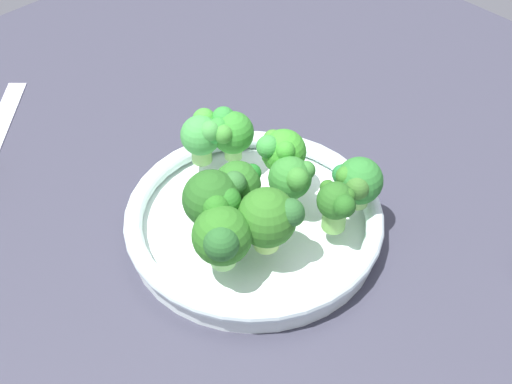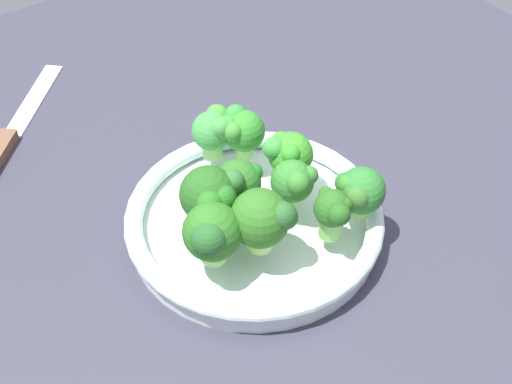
{
  "view_description": "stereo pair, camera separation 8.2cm",
  "coord_description": "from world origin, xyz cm",
  "px_view_note": "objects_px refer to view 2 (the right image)",
  "views": [
    {
      "loc": [
        -39.62,
        -43.15,
        63.29
      ],
      "look_at": [
        1.37,
        -0.34,
        6.89
      ],
      "focal_mm": 51.89,
      "sensor_mm": 36.0,
      "label": 1
    },
    {
      "loc": [
        -33.34,
        -48.38,
        63.29
      ],
      "look_at": [
        1.37,
        -0.34,
        6.89
      ],
      "focal_mm": 51.89,
      "sensor_mm": 36.0,
      "label": 2
    }
  ],
  "objects_px": {
    "broccoli_floret_1": "(333,211)",
    "broccoli_floret_8": "(295,181)",
    "broccoli_floret_9": "(240,182)",
    "broccoli_floret_6": "(359,191)",
    "knife": "(10,134)",
    "broccoli_floret_4": "(288,154)",
    "bowl": "(256,223)",
    "broccoli_floret_7": "(214,130)",
    "broccoli_floret_0": "(211,195)",
    "broccoli_floret_3": "(264,218)",
    "broccoli_floret_5": "(241,130)",
    "broccoli_floret_2": "(212,231)"
  },
  "relations": [
    {
      "from": "broccoli_floret_5",
      "to": "broccoli_floret_3",
      "type": "bearing_deg",
      "value": -115.8
    },
    {
      "from": "broccoli_floret_1",
      "to": "broccoli_floret_4",
      "type": "xyz_separation_m",
      "value": [
        0.02,
        0.1,
        0.0
      ]
    },
    {
      "from": "broccoli_floret_1",
      "to": "broccoli_floret_7",
      "type": "xyz_separation_m",
      "value": [
        -0.03,
        0.19,
        0.0
      ]
    },
    {
      "from": "broccoli_floret_3",
      "to": "broccoli_floret_4",
      "type": "relative_size",
      "value": 1.15
    },
    {
      "from": "broccoli_floret_4",
      "to": "broccoli_floret_3",
      "type": "bearing_deg",
      "value": -140.77
    },
    {
      "from": "broccoli_floret_0",
      "to": "broccoli_floret_8",
      "type": "relative_size",
      "value": 1.39
    },
    {
      "from": "broccoli_floret_7",
      "to": "bowl",
      "type": "bearing_deg",
      "value": -98.51
    },
    {
      "from": "bowl",
      "to": "broccoli_floret_6",
      "type": "bearing_deg",
      "value": -37.68
    },
    {
      "from": "broccoli_floret_4",
      "to": "broccoli_floret_6",
      "type": "height_order",
      "value": "broccoli_floret_4"
    },
    {
      "from": "broccoli_floret_7",
      "to": "broccoli_floret_9",
      "type": "distance_m",
      "value": 0.1
    },
    {
      "from": "broccoli_floret_5",
      "to": "broccoli_floret_9",
      "type": "xyz_separation_m",
      "value": [
        -0.05,
        -0.07,
        -0.0
      ]
    },
    {
      "from": "broccoli_floret_4",
      "to": "broccoli_floret_0",
      "type": "bearing_deg",
      "value": -173.18
    },
    {
      "from": "broccoli_floret_4",
      "to": "broccoli_floret_1",
      "type": "bearing_deg",
      "value": -99.27
    },
    {
      "from": "broccoli_floret_1",
      "to": "broccoli_floret_3",
      "type": "relative_size",
      "value": 0.81
    },
    {
      "from": "broccoli_floret_2",
      "to": "broccoli_floret_9",
      "type": "relative_size",
      "value": 1.09
    },
    {
      "from": "broccoli_floret_5",
      "to": "bowl",
      "type": "bearing_deg",
      "value": -115.35
    },
    {
      "from": "knife",
      "to": "broccoli_floret_6",
      "type": "bearing_deg",
      "value": -58.25
    },
    {
      "from": "broccoli_floret_2",
      "to": "broccoli_floret_3",
      "type": "distance_m",
      "value": 0.06
    },
    {
      "from": "broccoli_floret_4",
      "to": "broccoli_floret_6",
      "type": "relative_size",
      "value": 1.07
    },
    {
      "from": "broccoli_floret_3",
      "to": "broccoli_floret_9",
      "type": "height_order",
      "value": "broccoli_floret_3"
    },
    {
      "from": "bowl",
      "to": "broccoli_floret_7",
      "type": "xyz_separation_m",
      "value": [
        0.02,
        0.11,
        0.06
      ]
    },
    {
      "from": "broccoli_floret_0",
      "to": "broccoli_floret_4",
      "type": "bearing_deg",
      "value": 6.82
    },
    {
      "from": "broccoli_floret_6",
      "to": "knife",
      "type": "distance_m",
      "value": 0.48
    },
    {
      "from": "bowl",
      "to": "knife",
      "type": "distance_m",
      "value": 0.38
    },
    {
      "from": "broccoli_floret_2",
      "to": "broccoli_floret_9",
      "type": "height_order",
      "value": "broccoli_floret_2"
    },
    {
      "from": "broccoli_floret_1",
      "to": "broccoli_floret_8",
      "type": "distance_m",
      "value": 0.06
    },
    {
      "from": "bowl",
      "to": "broccoli_floret_5",
      "type": "xyz_separation_m",
      "value": [
        0.04,
        0.09,
        0.06
      ]
    },
    {
      "from": "broccoli_floret_3",
      "to": "broccoli_floret_6",
      "type": "xyz_separation_m",
      "value": [
        0.11,
        -0.02,
        -0.01
      ]
    },
    {
      "from": "broccoli_floret_3",
      "to": "broccoli_floret_7",
      "type": "height_order",
      "value": "broccoli_floret_3"
    },
    {
      "from": "broccoli_floret_3",
      "to": "broccoli_floret_6",
      "type": "height_order",
      "value": "broccoli_floret_3"
    },
    {
      "from": "broccoli_floret_8",
      "to": "knife",
      "type": "relative_size",
      "value": 0.28
    },
    {
      "from": "bowl",
      "to": "broccoli_floret_1",
      "type": "xyz_separation_m",
      "value": [
        0.05,
        -0.08,
        0.06
      ]
    },
    {
      "from": "bowl",
      "to": "broccoli_floret_6",
      "type": "height_order",
      "value": "broccoli_floret_6"
    },
    {
      "from": "broccoli_floret_3",
      "to": "broccoli_floret_8",
      "type": "xyz_separation_m",
      "value": [
        0.07,
        0.03,
        -0.01
      ]
    },
    {
      "from": "bowl",
      "to": "broccoli_floret_7",
      "type": "height_order",
      "value": "broccoli_floret_7"
    },
    {
      "from": "broccoli_floret_0",
      "to": "broccoli_floret_1",
      "type": "height_order",
      "value": "broccoli_floret_0"
    },
    {
      "from": "broccoli_floret_4",
      "to": "broccoli_floret_6",
      "type": "distance_m",
      "value": 0.1
    },
    {
      "from": "broccoli_floret_1",
      "to": "broccoli_floret_8",
      "type": "bearing_deg",
      "value": 92.02
    },
    {
      "from": "bowl",
      "to": "broccoli_floret_3",
      "type": "distance_m",
      "value": 0.08
    },
    {
      "from": "broccoli_floret_7",
      "to": "knife",
      "type": "xyz_separation_m",
      "value": [
        -0.18,
        0.23,
        -0.07
      ]
    },
    {
      "from": "broccoli_floret_0",
      "to": "knife",
      "type": "bearing_deg",
      "value": 108.17
    },
    {
      "from": "broccoli_floret_0",
      "to": "broccoli_floret_5",
      "type": "relative_size",
      "value": 1.21
    },
    {
      "from": "broccoli_floret_4",
      "to": "knife",
      "type": "relative_size",
      "value": 0.32
    },
    {
      "from": "broccoli_floret_1",
      "to": "broccoli_floret_9",
      "type": "bearing_deg",
      "value": 121.11
    },
    {
      "from": "broccoli_floret_6",
      "to": "broccoli_floret_8",
      "type": "relative_size",
      "value": 1.07
    },
    {
      "from": "broccoli_floret_3",
      "to": "broccoli_floret_6",
      "type": "bearing_deg",
      "value": -10.3
    },
    {
      "from": "broccoli_floret_7",
      "to": "broccoli_floret_3",
      "type": "bearing_deg",
      "value": -104.51
    },
    {
      "from": "broccoli_floret_2",
      "to": "broccoli_floret_7",
      "type": "xyz_separation_m",
      "value": [
        0.09,
        0.14,
        -0.0
      ]
    },
    {
      "from": "broccoli_floret_2",
      "to": "knife",
      "type": "height_order",
      "value": "broccoli_floret_2"
    },
    {
      "from": "broccoli_floret_2",
      "to": "broccoli_floret_5",
      "type": "distance_m",
      "value": 0.17
    }
  ]
}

